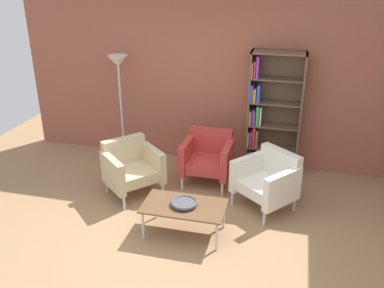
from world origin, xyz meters
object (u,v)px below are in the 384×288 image
Objects in this scene: coffee_table_low at (184,207)px; floor_lamp_torchiere at (119,74)px; decorative_bowl at (184,203)px; armchair_by_bookshelf at (131,167)px; armchair_corner_red at (268,179)px; armchair_spare_guest at (208,157)px; bookshelf_tall at (269,116)px.

floor_lamp_torchiere is at bearing 129.94° from coffee_table_low.
coffee_table_low is at bearing -50.06° from floor_lamp_torchiere.
armchair_by_bookshelf is (-0.98, 0.77, -0.02)m from decorative_bowl.
floor_lamp_torchiere reaches higher than armchair_corner_red.
armchair_spare_guest reaches higher than coffee_table_low.
floor_lamp_torchiere reaches higher than armchair_spare_guest.
coffee_table_low is at bearing -88.64° from armchair_spare_guest.
armchair_spare_guest is at bearing 90.16° from coffee_table_low.
bookshelf_tall reaches higher than armchair_by_bookshelf.
bookshelf_tall is 2.22m from coffee_table_low.
bookshelf_tall is 2.00× the size of armchair_corner_red.
decorative_bowl is at bearing -85.79° from armchair_by_bookshelf.
coffee_table_low is 1.05× the size of armchair_by_bookshelf.
bookshelf_tall is 1.14m from armchair_spare_guest.
bookshelf_tall is 2.44× the size of armchair_spare_guest.
decorative_bowl is at bearing -88.64° from armchair_spare_guest.
armchair_by_bookshelf reaches higher than coffee_table_low.
armchair_by_bookshelf is at bearing -138.22° from armchair_corner_red.
floor_lamp_torchiere reaches higher than decorative_bowl.
armchair_spare_guest is 1.15m from armchair_by_bookshelf.
floor_lamp_torchiere reaches higher than coffee_table_low.
bookshelf_tall reaches higher than floor_lamp_torchiere.
armchair_spare_guest is 1.94m from floor_lamp_torchiere.
armchair_by_bookshelf is (-0.98, 0.77, 0.05)m from coffee_table_low.
floor_lamp_torchiere is (-2.38, -0.11, 0.53)m from bookshelf_tall.
decorative_bowl is at bearing -112.16° from bookshelf_tall.
bookshelf_tall is at bearing 67.84° from coffee_table_low.
coffee_table_low is (-0.81, -1.99, -0.55)m from bookshelf_tall.
floor_lamp_torchiere is (-1.57, 1.88, 1.08)m from coffee_table_low.
armchair_spare_guest is at bearing -169.29° from armchair_corner_red.
armchair_corner_red is at bearing 43.20° from coffee_table_low.
armchair_corner_red is (0.92, 0.87, 0.05)m from coffee_table_low.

